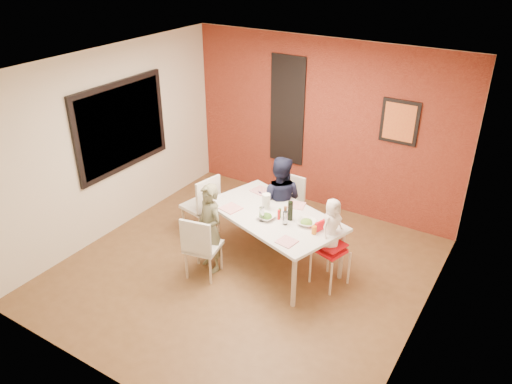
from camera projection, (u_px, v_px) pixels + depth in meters
The scene contains 35 objects.
ground at pixel (244, 270), 6.69m from camera, with size 4.50×4.50×0.00m, color brown.
ceiling at pixel (242, 69), 5.44m from camera, with size 4.50×4.50×0.02m, color white.
wall_back at pixel (322, 126), 7.76m from camera, with size 4.50×0.02×2.70m, color beige.
wall_front at pixel (103, 276), 4.38m from camera, with size 4.50×0.02×2.70m, color beige.
wall_left at pixel (111, 143), 7.12m from camera, with size 0.02×4.50×2.70m, color beige.
wall_right at pixel (430, 232), 5.02m from camera, with size 0.02×4.50×2.70m, color beige.
brick_accent_wall at pixel (322, 126), 7.75m from camera, with size 4.50×0.02×2.70m, color maroon.
picture_window_frame at pixel (121, 126), 7.17m from camera, with size 0.05×1.70×1.30m, color black.
picture_window_pane at pixel (122, 126), 7.16m from camera, with size 0.02×1.55×1.15m, color black.
glassblock_strip at pixel (287, 111), 7.95m from camera, with size 0.55×0.03×1.70m, color silver.
glassblock_surround at pixel (287, 111), 7.94m from camera, with size 0.60×0.03×1.76m, color black.
art_print_frame at pixel (400, 122), 7.03m from camera, with size 0.54×0.03×0.64m, color black.
art_print_canvas at pixel (399, 122), 7.02m from camera, with size 0.44×0.01×0.54m, color orange.
dining_table at pixel (274, 219), 6.54m from camera, with size 2.04×1.51×0.76m.
chair_near at pixel (200, 245), 6.33m from camera, with size 0.49×0.49×0.90m.
chair_far at pixel (288, 203), 7.27m from camera, with size 0.44×0.44×0.93m.
chair_left at pixel (204, 203), 7.24m from camera, with size 0.52×0.52×0.95m.
high_chair at pixel (329, 247), 6.24m from camera, with size 0.46×0.46×0.89m.
child_near at pixel (210, 228), 6.47m from camera, with size 0.45×0.30×1.24m, color #616045.
child_far at pixel (280, 201), 7.02m from camera, with size 0.65×0.51×1.34m, color black.
toddler at pixel (332, 225), 6.06m from camera, with size 0.34×0.22×0.69m, color white.
plate_near_left at pixel (231, 208), 6.64m from camera, with size 0.24×0.24×0.01m, color white.
plate_far_mid at pixel (297, 205), 6.71m from camera, with size 0.22×0.22×0.01m, color white.
plate_near_right at pixel (287, 242), 5.92m from camera, with size 0.21×0.21×0.01m, color white.
plate_far_left at pixel (260, 191), 7.09m from camera, with size 0.23×0.23×0.01m, color white.
salad_bowl_a at pixel (266, 217), 6.39m from camera, with size 0.23×0.23×0.06m, color white.
salad_bowl_b at pixel (306, 223), 6.27m from camera, with size 0.23×0.23×0.06m, color white.
wine_bottle at pixel (290, 211), 6.33m from camera, with size 0.07×0.07×0.26m, color black.
wine_glass_a at pixel (262, 214), 6.32m from camera, with size 0.07×0.07×0.19m, color silver.
wine_glass_b at pixel (285, 218), 6.25m from camera, with size 0.06×0.06×0.18m, color silver.
paper_towel_roll at pixel (266, 202), 6.54m from camera, with size 0.11×0.11×0.24m, color white.
condiment_red at pixel (279, 215), 6.36m from camera, with size 0.03×0.03×0.13m, color red.
condiment_green at pixel (280, 213), 6.41m from camera, with size 0.03×0.03×0.13m, color #3D7A28.
condiment_brown at pixel (285, 212), 6.41m from camera, with size 0.04×0.04×0.15m, color brown.
sippy_cup at pixel (314, 230), 6.07m from camera, with size 0.06×0.06×0.11m, color orange.
Camera 1 is at (3.01, -4.54, 4.03)m, focal length 35.00 mm.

